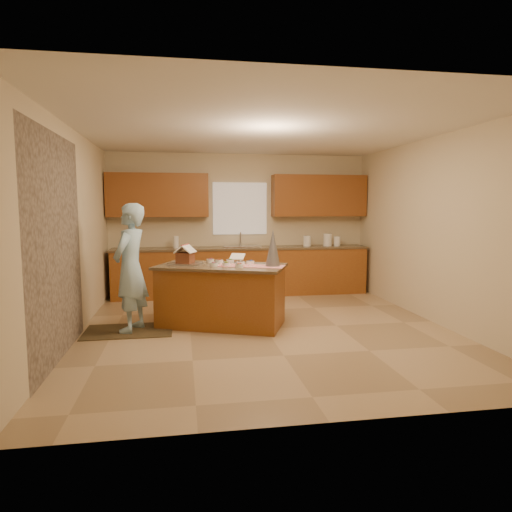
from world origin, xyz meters
The scene contains 28 objects.
floor centered at (0.00, 0.00, 0.00)m, with size 5.50×5.50×0.00m, color tan.
ceiling centered at (0.00, 0.00, 2.70)m, with size 5.50×5.50×0.00m, color silver.
wall_back centered at (0.00, 2.75, 1.35)m, with size 5.50×5.50×0.00m, color beige.
wall_front centered at (0.00, -2.75, 1.35)m, with size 5.50×5.50×0.00m, color beige.
wall_left centered at (-2.50, 0.00, 1.35)m, with size 5.50×5.50×0.00m, color beige.
wall_right centered at (2.50, 0.00, 1.35)m, with size 5.50×5.50×0.00m, color beige.
stone_accent centered at (-2.48, -0.80, 1.25)m, with size 2.50×2.50×0.00m, color gray.
window_curtain centered at (0.00, 2.72, 1.65)m, with size 1.05×0.03×1.00m, color white.
back_counter_base centered at (0.00, 2.45, 0.44)m, with size 4.80×0.60×0.88m, color brown.
back_counter_top centered at (0.00, 2.45, 0.90)m, with size 4.85×0.63×0.04m, color brown.
upper_cabinet_left centered at (-1.55, 2.57, 1.90)m, with size 1.85×0.35×0.80m, color brown.
upper_cabinet_right centered at (1.55, 2.57, 1.90)m, with size 1.85×0.35×0.80m, color brown.
sink centered at (0.00, 2.45, 0.89)m, with size 0.70×0.45×0.12m, color silver.
faucet centered at (0.00, 2.63, 1.06)m, with size 0.03×0.03×0.28m, color silver.
island_base centered at (-0.58, 0.30, 0.41)m, with size 1.70×0.85×0.83m, color brown.
island_top centered at (-0.58, 0.30, 0.85)m, with size 1.77×0.92×0.04m, color brown.
table_runner centered at (-0.19, 0.14, 0.87)m, with size 0.94×0.34×0.01m, color red.
baking_tray centered at (-1.08, 0.45, 0.88)m, with size 0.43×0.32×0.02m, color silver.
cookbook centered at (-0.32, 0.58, 0.95)m, with size 0.21×0.02×0.17m, color white.
tinsel_tree centered at (0.11, 0.06, 1.13)m, with size 0.21×0.21×0.52m, color #A7A8B3.
rug centered at (-1.86, 0.19, 0.01)m, with size 1.17×0.76×0.01m, color black.
boy centered at (-1.81, 0.19, 0.88)m, with size 0.63×0.41×1.73m, color #9CC7DE.
canister_a centered at (1.29, 2.45, 1.02)m, with size 0.15×0.15×0.20m, color white.
canister_b centered at (1.70, 2.45, 1.04)m, with size 0.17×0.17×0.24m, color white.
canister_c centered at (1.90, 2.45, 1.01)m, with size 0.13×0.13×0.19m, color white.
paper_towel centered at (-1.24, 2.45, 1.03)m, with size 0.10×0.10×0.22m, color white.
gingerbread_house centered at (-1.08, 0.45, 0.99)m, with size 0.34×0.34×0.27m.
candy_bowls centered at (-0.47, 0.32, 0.89)m, with size 0.66×0.72×0.05m.
Camera 1 is at (-1.13, -5.96, 1.70)m, focal length 31.38 mm.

